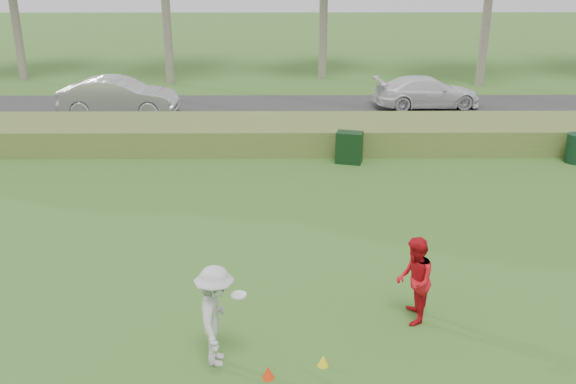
{
  "coord_description": "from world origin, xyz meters",
  "views": [
    {
      "loc": [
        -0.09,
        -10.27,
        6.85
      ],
      "look_at": [
        0.0,
        4.0,
        1.3
      ],
      "focal_mm": 40.0,
      "sensor_mm": 36.0,
      "label": 1
    }
  ],
  "objects_px": {
    "cone_yellow": "(323,360)",
    "utility_cabinet": "(349,147)",
    "player_white": "(216,316)",
    "trash_bin": "(576,148)",
    "car_mid": "(119,97)",
    "cone_orange": "(268,372)",
    "player_red": "(414,281)",
    "car_right": "(427,92)"
  },
  "relations": [
    {
      "from": "cone_orange",
      "to": "trash_bin",
      "type": "height_order",
      "value": "trash_bin"
    },
    {
      "from": "cone_yellow",
      "to": "cone_orange",
      "type": "bearing_deg",
      "value": -160.66
    },
    {
      "from": "car_mid",
      "to": "trash_bin",
      "type": "bearing_deg",
      "value": -108.96
    },
    {
      "from": "cone_orange",
      "to": "car_mid",
      "type": "distance_m",
      "value": 18.77
    },
    {
      "from": "player_red",
      "to": "cone_yellow",
      "type": "distance_m",
      "value": 2.43
    },
    {
      "from": "player_red",
      "to": "car_mid",
      "type": "bearing_deg",
      "value": -142.52
    },
    {
      "from": "player_white",
      "to": "cone_yellow",
      "type": "relative_size",
      "value": 8.64
    },
    {
      "from": "cone_orange",
      "to": "utility_cabinet",
      "type": "height_order",
      "value": "utility_cabinet"
    },
    {
      "from": "cone_yellow",
      "to": "utility_cabinet",
      "type": "relative_size",
      "value": 0.2
    },
    {
      "from": "car_right",
      "to": "trash_bin",
      "type": "bearing_deg",
      "value": -161.75
    },
    {
      "from": "cone_yellow",
      "to": "trash_bin",
      "type": "bearing_deg",
      "value": 50.65
    },
    {
      "from": "utility_cabinet",
      "to": "trash_bin",
      "type": "xyz_separation_m",
      "value": [
        7.54,
        -0.02,
        -0.04
      ]
    },
    {
      "from": "car_right",
      "to": "utility_cabinet",
      "type": "bearing_deg",
      "value": 145.22
    },
    {
      "from": "cone_yellow",
      "to": "car_right",
      "type": "bearing_deg",
      "value": 73.14
    },
    {
      "from": "cone_orange",
      "to": "car_mid",
      "type": "height_order",
      "value": "car_mid"
    },
    {
      "from": "player_white",
      "to": "cone_yellow",
      "type": "height_order",
      "value": "player_white"
    },
    {
      "from": "trash_bin",
      "to": "car_mid",
      "type": "xyz_separation_m",
      "value": [
        -16.61,
        6.19,
        0.36
      ]
    },
    {
      "from": "player_red",
      "to": "cone_orange",
      "type": "bearing_deg",
      "value": -50.52
    },
    {
      "from": "trash_bin",
      "to": "car_mid",
      "type": "height_order",
      "value": "car_mid"
    },
    {
      "from": "cone_orange",
      "to": "cone_yellow",
      "type": "xyz_separation_m",
      "value": [
        0.95,
        0.33,
        -0.01
      ]
    },
    {
      "from": "trash_bin",
      "to": "car_mid",
      "type": "relative_size",
      "value": 0.2
    },
    {
      "from": "car_mid",
      "to": "cone_yellow",
      "type": "bearing_deg",
      "value": -154.76
    },
    {
      "from": "trash_bin",
      "to": "car_right",
      "type": "height_order",
      "value": "car_right"
    },
    {
      "from": "player_white",
      "to": "car_right",
      "type": "xyz_separation_m",
      "value": [
        7.47,
        18.44,
        -0.19
      ]
    },
    {
      "from": "player_red",
      "to": "cone_orange",
      "type": "height_order",
      "value": "player_red"
    },
    {
      "from": "cone_orange",
      "to": "cone_yellow",
      "type": "height_order",
      "value": "cone_orange"
    },
    {
      "from": "trash_bin",
      "to": "car_mid",
      "type": "distance_m",
      "value": 17.73
    },
    {
      "from": "player_red",
      "to": "car_right",
      "type": "xyz_separation_m",
      "value": [
        3.83,
        17.14,
        -0.14
      ]
    },
    {
      "from": "car_mid",
      "to": "car_right",
      "type": "bearing_deg",
      "value": -82.63
    },
    {
      "from": "car_mid",
      "to": "car_right",
      "type": "relative_size",
      "value": 1.04
    },
    {
      "from": "player_red",
      "to": "cone_yellow",
      "type": "height_order",
      "value": "player_red"
    },
    {
      "from": "trash_bin",
      "to": "car_mid",
      "type": "bearing_deg",
      "value": 159.55
    },
    {
      "from": "utility_cabinet",
      "to": "trash_bin",
      "type": "distance_m",
      "value": 7.54
    },
    {
      "from": "trash_bin",
      "to": "player_red",
      "type": "bearing_deg",
      "value": -127.04
    },
    {
      "from": "player_red",
      "to": "car_mid",
      "type": "relative_size",
      "value": 0.36
    },
    {
      "from": "utility_cabinet",
      "to": "player_red",
      "type": "bearing_deg",
      "value": -73.3
    },
    {
      "from": "cone_yellow",
      "to": "utility_cabinet",
      "type": "xyz_separation_m",
      "value": [
        1.5,
        11.04,
        0.42
      ]
    },
    {
      "from": "player_red",
      "to": "trash_bin",
      "type": "relative_size",
      "value": 1.78
    },
    {
      "from": "utility_cabinet",
      "to": "trash_bin",
      "type": "height_order",
      "value": "utility_cabinet"
    },
    {
      "from": "car_right",
      "to": "cone_orange",
      "type": "bearing_deg",
      "value": 154.8
    },
    {
      "from": "player_white",
      "to": "utility_cabinet",
      "type": "height_order",
      "value": "player_white"
    },
    {
      "from": "player_red",
      "to": "utility_cabinet",
      "type": "bearing_deg",
      "value": -171.41
    }
  ]
}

